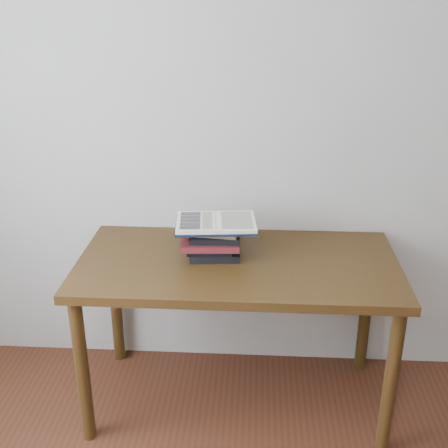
{
  "coord_description": "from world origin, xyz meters",
  "views": [
    {
      "loc": [
        0.1,
        -0.9,
        1.92
      ],
      "look_at": [
        -0.04,
        1.34,
        0.98
      ],
      "focal_mm": 45.0,
      "sensor_mm": 36.0,
      "label": 1
    }
  ],
  "objects": [
    {
      "name": "open_book",
      "position": [
        -0.08,
        1.43,
        0.94
      ],
      "size": [
        0.39,
        0.28,
        0.03
      ],
      "rotation": [
        0.0,
        0.0,
        0.09
      ],
      "color": "black",
      "rests_on": "book_stack"
    },
    {
      "name": "book_stack",
      "position": [
        -0.1,
        1.42,
        0.85
      ],
      "size": [
        0.27,
        0.21,
        0.15
      ],
      "color": "black",
      "rests_on": "desk"
    },
    {
      "name": "desk",
      "position": [
        0.02,
        1.38,
        0.68
      ],
      "size": [
        1.45,
        0.73,
        0.78
      ],
      "color": "#402710",
      "rests_on": "ground"
    },
    {
      "name": "room_shell",
      "position": [
        -0.08,
        0.01,
        1.63
      ],
      "size": [
        3.54,
        3.54,
        2.62
      ],
      "color": "#B5B4AB",
      "rests_on": "ground"
    }
  ]
}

